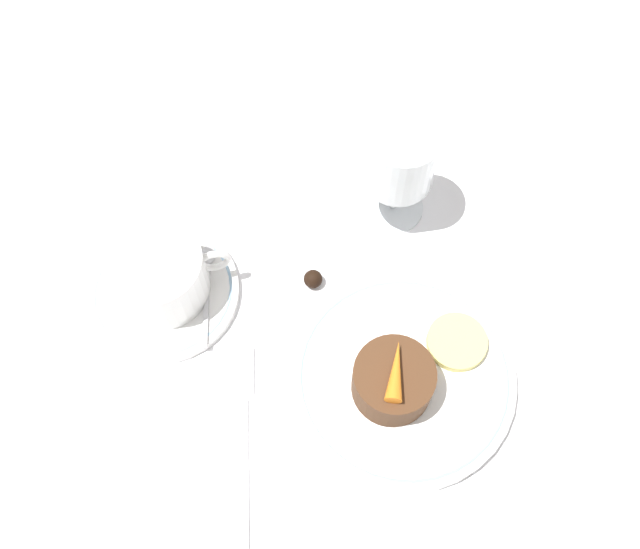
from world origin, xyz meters
TOP-DOWN VIEW (x-y plane):
  - ground_plane at (0.00, 0.00)m, footprint 3.00×3.00m
  - dinner_plate at (0.02, -0.05)m, footprint 0.22×0.22m
  - saucer at (-0.20, 0.10)m, footprint 0.16×0.16m
  - coffee_cup at (-0.20, 0.11)m, footprint 0.12×0.10m
  - spoon at (-0.16, 0.10)m, footprint 0.03×0.12m
  - wine_glass at (0.06, 0.15)m, footprint 0.07×0.07m
  - fork at (-0.15, -0.05)m, footprint 0.05×0.19m
  - dessert_cake at (0.00, -0.06)m, footprint 0.08×0.08m
  - carrot_garnish at (0.00, -0.06)m, footprint 0.04×0.06m
  - pineapple_slice at (0.08, -0.03)m, footprint 0.06×0.06m
  - chocolate_truffle at (-0.05, 0.08)m, footprint 0.02×0.02m

SIDE VIEW (x-z plane):
  - ground_plane at x=0.00m, z-range 0.00..0.00m
  - fork at x=-0.15m, z-range 0.00..0.01m
  - saucer at x=-0.20m, z-range 0.00..0.01m
  - dinner_plate at x=0.02m, z-range 0.00..0.02m
  - chocolate_truffle at x=-0.05m, z-range 0.00..0.02m
  - spoon at x=-0.16m, z-range 0.01..0.01m
  - pineapple_slice at x=0.08m, z-range 0.01..0.02m
  - dessert_cake at x=0.00m, z-range 0.01..0.06m
  - coffee_cup at x=-0.20m, z-range 0.01..0.08m
  - carrot_garnish at x=0.00m, z-range 0.06..0.08m
  - wine_glass at x=0.06m, z-range 0.02..0.16m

